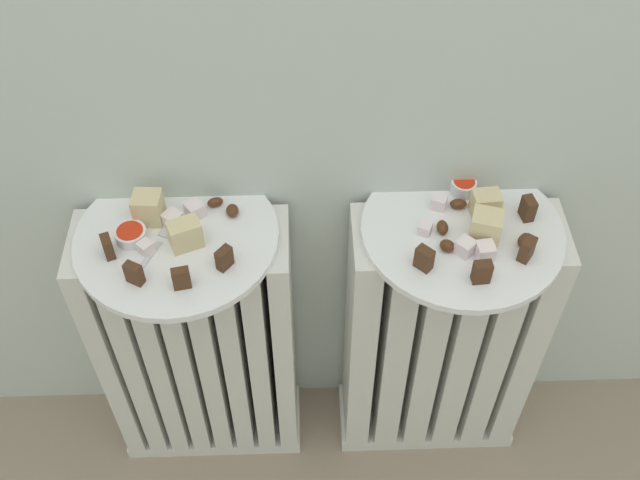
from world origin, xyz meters
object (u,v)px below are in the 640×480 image
(radiator_left, at_px, (201,348))
(radiator_right, at_px, (439,342))
(plate_right, at_px, (462,230))
(fork, at_px, (158,245))
(plate_left, at_px, (177,237))
(jam_bowl_right, at_px, (464,186))
(jam_bowl_left, at_px, (131,234))

(radiator_left, height_order, radiator_right, same)
(plate_right, xyz_separation_m, fork, (-0.46, -0.02, 0.01))
(plate_left, bearing_deg, radiator_left, 90.00)
(radiator_right, height_order, jam_bowl_right, jam_bowl_right)
(radiator_right, xyz_separation_m, jam_bowl_right, (0.01, 0.08, 0.32))
(plate_right, relative_size, fork, 3.39)
(fork, bearing_deg, radiator_left, 38.54)
(plate_right, xyz_separation_m, jam_bowl_right, (0.01, 0.08, 0.02))
(radiator_left, relative_size, fork, 6.44)
(jam_bowl_right, bearing_deg, radiator_left, -170.25)
(plate_left, distance_m, jam_bowl_left, 0.07)
(radiator_left, height_order, jam_bowl_right, jam_bowl_right)
(radiator_right, bearing_deg, plate_right, 63.43)
(radiator_left, relative_size, plate_right, 1.90)
(radiator_right, distance_m, jam_bowl_left, 0.59)
(radiator_left, bearing_deg, plate_left, -90.00)
(plate_left, bearing_deg, plate_right, 0.00)
(plate_right, xyz_separation_m, jam_bowl_left, (-0.50, -0.01, 0.02))
(radiator_left, distance_m, jam_bowl_right, 0.56)
(plate_left, xyz_separation_m, plate_right, (0.43, 0.00, 0.00))
(jam_bowl_right, bearing_deg, plate_right, -98.55)
(jam_bowl_left, bearing_deg, fork, -19.37)
(radiator_right, distance_m, fork, 0.56)
(radiator_left, bearing_deg, plate_right, -0.00)
(radiator_left, xyz_separation_m, plate_right, (0.43, -0.00, 0.31))
(plate_right, bearing_deg, jam_bowl_left, -179.32)
(radiator_left, height_order, plate_right, plate_right)
(radiator_left, distance_m, plate_right, 0.53)
(fork, bearing_deg, jam_bowl_left, 160.63)
(jam_bowl_left, bearing_deg, plate_right, 0.68)
(plate_right, bearing_deg, radiator_left, 180.00)
(plate_left, relative_size, jam_bowl_right, 7.68)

